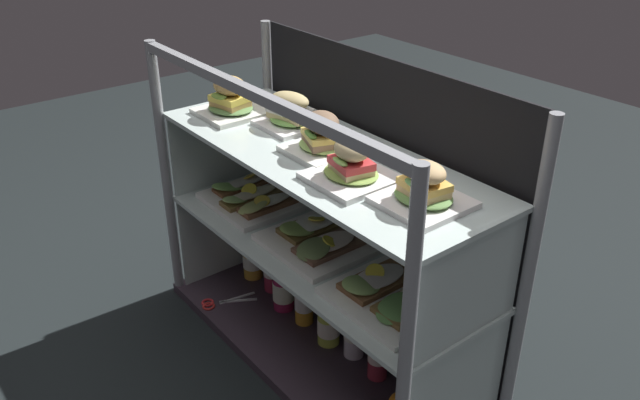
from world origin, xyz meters
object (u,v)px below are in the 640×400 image
juice_bottle_near_post (273,264)px  juice_bottle_front_fourth (304,296)px  plated_roll_sandwich_far_right (351,167)px  juice_bottle_front_middle (252,257)px  juice_bottle_tucked_behind (283,286)px  juice_bottle_back_center (378,349)px  kitchen_scissors (216,303)px  juice_bottle_back_right (354,327)px  plated_roll_sandwich_right_of_center (290,113)px  open_sandwich_tray_left_of_center (319,238)px  plated_roll_sandwich_mid_left (230,101)px  juice_bottle_front_right_end (329,320)px  open_sandwich_tray_mid_right (394,294)px  plated_roll_sandwich_far_left (425,190)px  plated_roll_sandwich_left_of_center (322,138)px  open_sandwich_tray_right_of_center (254,197)px

juice_bottle_near_post → juice_bottle_front_fourth: size_ratio=0.99×
plated_roll_sandwich_far_right → juice_bottle_front_middle: bearing=172.7°
plated_roll_sandwich_far_right → juice_bottle_front_fourth: (-0.30, 0.07, -0.60)m
juice_bottle_tucked_behind → juice_bottle_back_center: 0.45m
juice_bottle_front_middle → kitchen_scissors: 0.22m
juice_bottle_back_right → plated_roll_sandwich_right_of_center: bearing=178.5°
open_sandwich_tray_left_of_center → kitchen_scissors: 0.56m
plated_roll_sandwich_far_right → juice_bottle_front_fourth: 0.67m
plated_roll_sandwich_right_of_center → plated_roll_sandwich_mid_left: bearing=-155.4°
plated_roll_sandwich_mid_left → plated_roll_sandwich_far_right: bearing=-1.0°
juice_bottle_near_post → juice_bottle_front_right_end: size_ratio=1.09×
open_sandwich_tray_mid_right → juice_bottle_front_right_end: size_ratio=1.35×
juice_bottle_tucked_behind → open_sandwich_tray_left_of_center: bearing=-2.6°
juice_bottle_front_middle → juice_bottle_back_right: (0.56, 0.01, 0.02)m
open_sandwich_tray_left_of_center → juice_bottle_back_center: 0.37m
plated_roll_sandwich_mid_left → plated_roll_sandwich_far_left: plated_roll_sandwich_mid_left is taller
juice_bottle_tucked_behind → plated_roll_sandwich_mid_left: bearing=-165.5°
plated_roll_sandwich_left_of_center → open_sandwich_tray_mid_right: (0.32, -0.02, -0.32)m
open_sandwich_tray_mid_right → juice_bottle_near_post: 0.72m
juice_bottle_tucked_behind → juice_bottle_front_fourth: bearing=5.0°
plated_roll_sandwich_far_left → juice_bottle_tucked_behind: 0.86m
open_sandwich_tray_left_of_center → juice_bottle_front_fourth: 0.30m
open_sandwich_tray_right_of_center → juice_bottle_front_right_end: 0.47m
juice_bottle_near_post → juice_bottle_tucked_behind: size_ratio=1.10×
juice_bottle_near_post → juice_bottle_tucked_behind: bearing=-17.5°
plated_roll_sandwich_far_left → kitchen_scissors: size_ratio=0.99×
open_sandwich_tray_mid_right → juice_bottle_tucked_behind: (-0.55, 0.03, -0.29)m
open_sandwich_tray_mid_right → juice_bottle_back_center: (-0.10, 0.06, -0.28)m
open_sandwich_tray_right_of_center → plated_roll_sandwich_far_left: bearing=1.0°
juice_bottle_near_post → open_sandwich_tray_right_of_center: bearing=-103.9°
open_sandwich_tray_mid_right → juice_bottle_back_center: bearing=150.9°
juice_bottle_back_right → plated_roll_sandwich_left_of_center: bearing=-158.0°
juice_bottle_front_middle → juice_bottle_near_post: size_ratio=0.87×
juice_bottle_front_fourth → juice_bottle_back_center: size_ratio=0.99×
plated_roll_sandwich_far_right → open_sandwich_tray_mid_right: plated_roll_sandwich_far_right is taller
plated_roll_sandwich_right_of_center → open_sandwich_tray_left_of_center: (0.20, -0.05, -0.32)m
juice_bottle_front_middle → juice_bottle_tucked_behind: 0.23m
juice_bottle_tucked_behind → juice_bottle_front_right_end: juice_bottle_front_right_end is taller
plated_roll_sandwich_mid_left → open_sandwich_tray_mid_right: bearing=1.4°
plated_roll_sandwich_left_of_center → juice_bottle_front_fourth: (-0.12, 0.02, -0.60)m
open_sandwich_tray_right_of_center → juice_bottle_front_fourth: 0.37m
plated_roll_sandwich_mid_left → plated_roll_sandwich_far_left: (0.79, 0.04, -0.01)m
open_sandwich_tray_mid_right → juice_bottle_front_right_end: (-0.31, 0.04, -0.29)m
plated_roll_sandwich_mid_left → plated_roll_sandwich_far_left: bearing=3.0°
plated_roll_sandwich_left_of_center → plated_roll_sandwich_far_right: size_ratio=0.91×
plated_roll_sandwich_far_right → open_sandwich_tray_right_of_center: size_ratio=0.65×
open_sandwich_tray_right_of_center → plated_roll_sandwich_far_right: bearing=-4.2°
juice_bottle_front_middle → juice_bottle_near_post: 0.12m
juice_bottle_back_center → plated_roll_sandwich_left_of_center: bearing=-170.8°
plated_roll_sandwich_far_right → open_sandwich_tray_mid_right: bearing=10.9°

